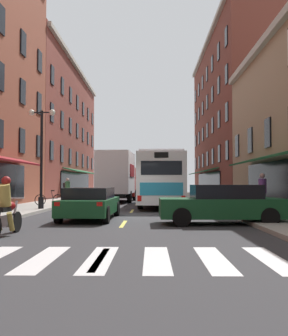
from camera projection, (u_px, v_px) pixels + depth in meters
ground_plane at (129, 217)px, 17.61m from camera, size 34.80×80.00×0.10m
lane_centre_dashes at (129, 216)px, 17.36m from camera, size 0.14×73.90×0.01m
crosswalk_near at (100, 259)px, 7.62m from camera, size 7.10×2.80×0.01m
sidewalk_right at (261, 214)px, 17.51m from camera, size 3.00×80.00×0.14m
transit_bus at (161, 179)px, 25.44m from camera, size 2.88×11.69×3.23m
box_truck at (118, 177)px, 30.66m from camera, size 2.75×7.33×3.78m
sedan_near at (222, 204)px, 14.11m from camera, size 4.39×2.07×1.40m
sedan_mid at (126, 190)px, 40.06m from camera, size 2.10×4.28×1.38m
sedan_far at (90, 203)px, 15.89m from camera, size 2.07×4.79×1.28m
motorcycle_rider at (6, 210)px, 10.99m from camera, size 0.62×2.07×1.66m
bicycle_mid at (49, 199)px, 23.20m from camera, size 1.71×0.48×0.91m
pedestrian_near at (67, 189)px, 28.67m from camera, size 0.53×0.42×1.69m
pedestrian_mid at (262, 192)px, 17.98m from camera, size 0.36×0.36×1.78m
street_lamp_twin at (41, 153)px, 20.58m from camera, size 1.42×0.32×5.19m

